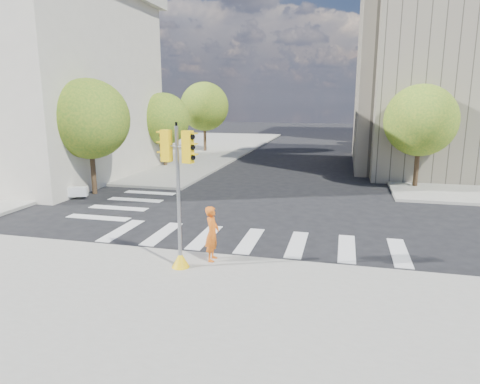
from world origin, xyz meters
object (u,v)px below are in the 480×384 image
lamp_far (397,106)px  traffic_signal (179,208)px  planter_wall (29,193)px  lamp_near (420,110)px  photographer (212,234)px

lamp_far → traffic_signal: size_ratio=1.80×
planter_wall → lamp_near: bearing=11.6°
lamp_near → lamp_far: same height
lamp_near → traffic_signal: bearing=-116.2°
traffic_signal → planter_wall: bearing=160.5°
lamp_far → planter_wall: (-21.00, -26.22, -4.18)m
lamp_near → lamp_far: bearing=90.0°
photographer → planter_wall: 13.81m
traffic_signal → planter_wall: size_ratio=0.75×
traffic_signal → planter_wall: (-11.44, 7.19, -1.65)m
traffic_signal → planter_wall: 13.61m
lamp_far → photographer: size_ratio=4.49×
lamp_near → photographer: lamp_near is taller
lamp_near → lamp_far: 14.00m
photographer → planter_wall: size_ratio=0.30×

